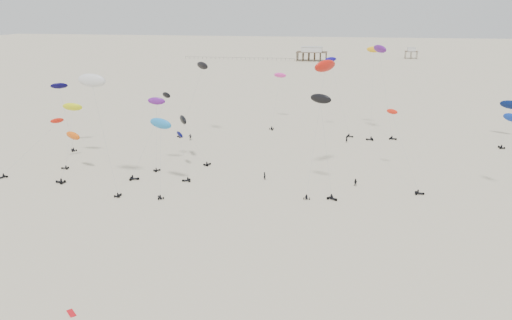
% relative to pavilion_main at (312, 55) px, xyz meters
% --- Properties ---
extents(ground_plane, '(900.00, 900.00, 0.00)m').
position_rel_pavilion_main_xyz_m(ground_plane, '(10.00, -150.00, -4.22)').
color(ground_plane, beige).
extents(pavilion_main, '(21.00, 13.00, 9.80)m').
position_rel_pavilion_main_xyz_m(pavilion_main, '(0.00, 0.00, 0.00)').
color(pavilion_main, brown).
rests_on(pavilion_main, ground).
extents(pavilion_small, '(9.00, 7.00, 8.00)m').
position_rel_pavilion_main_xyz_m(pavilion_small, '(70.00, 30.00, -0.74)').
color(pavilion_small, brown).
rests_on(pavilion_small, ground).
extents(pier_fence, '(80.20, 0.20, 1.50)m').
position_rel_pavilion_main_xyz_m(pier_fence, '(-52.00, -0.00, -3.45)').
color(pier_fence, black).
rests_on(pier_fence, ground).
extents(rig_1, '(4.22, 5.25, 16.66)m').
position_rel_pavilion_main_xyz_m(rig_1, '(-15.32, -249.62, 8.69)').
color(rig_1, black).
rests_on(rig_1, ground).
extents(rig_2, '(7.08, 11.80, 12.00)m').
position_rel_pavilion_main_xyz_m(rig_2, '(-8.74, -252.04, 1.16)').
color(rig_2, black).
rests_on(rig_2, ground).
extents(rig_3, '(7.95, 17.16, 17.67)m').
position_rel_pavilion_main_xyz_m(rig_3, '(-43.33, -255.16, 1.60)').
color(rig_3, black).
rests_on(rig_3, ground).
extents(rig_4, '(4.63, 17.46, 19.89)m').
position_rel_pavilion_main_xyz_m(rig_4, '(4.83, -196.84, 6.84)').
color(rig_4, black).
rests_on(rig_4, ground).
extents(rig_6, '(6.91, 7.27, 20.16)m').
position_rel_pavilion_main_xyz_m(rig_6, '(22.88, -259.57, 10.13)').
color(rig_6, black).
rests_on(rig_6, ground).
extents(rig_7, '(9.51, 8.37, 22.59)m').
position_rel_pavilion_main_xyz_m(rig_7, '(24.04, -208.58, 9.42)').
color(rig_7, black).
rests_on(rig_7, ground).
extents(rig_8, '(6.07, 9.96, 15.25)m').
position_rel_pavilion_main_xyz_m(rig_8, '(-9.48, -262.32, 8.12)').
color(rig_8, black).
rests_on(rig_8, ground).
extents(rig_9, '(4.98, 11.13, 10.86)m').
position_rel_pavilion_main_xyz_m(rig_9, '(-32.85, -257.62, 2.12)').
color(rig_9, black).
rests_on(rig_9, ground).
extents(rig_10, '(6.34, 12.24, 15.43)m').
position_rel_pavilion_main_xyz_m(rig_10, '(-38.84, -245.61, 7.00)').
color(rig_10, black).
rests_on(rig_10, ground).
extents(rig_11, '(7.68, 16.31, 19.85)m').
position_rel_pavilion_main_xyz_m(rig_11, '(39.80, -250.02, 2.43)').
color(rig_11, black).
rests_on(rig_11, ground).
extents(rig_12, '(4.46, 14.43, 25.99)m').
position_rel_pavilion_main_xyz_m(rig_12, '(33.75, -206.41, 12.69)').
color(rig_12, black).
rests_on(rig_12, ground).
extents(rig_13, '(10.25, 5.93, 21.65)m').
position_rel_pavilion_main_xyz_m(rig_13, '(-14.10, -219.58, 13.75)').
color(rig_13, black).
rests_on(rig_13, ground).
extents(rig_14, '(8.85, 7.38, 26.28)m').
position_rel_pavilion_main_xyz_m(rig_14, '(35.89, -210.08, 16.74)').
color(rig_14, black).
rests_on(rig_14, ground).
extents(rig_15, '(5.76, 17.83, 27.13)m').
position_rel_pavilion_main_xyz_m(rig_15, '(22.03, -250.67, 18.22)').
color(rig_15, black).
rests_on(rig_15, ground).
extents(rig_16, '(9.63, 6.76, 11.98)m').
position_rel_pavilion_main_xyz_m(rig_16, '(-10.23, -243.51, 4.25)').
color(rig_16, black).
rests_on(rig_16, ground).
extents(rig_17, '(7.80, 6.69, 17.48)m').
position_rel_pavilion_main_xyz_m(rig_17, '(-45.77, -237.91, 8.37)').
color(rig_17, black).
rests_on(rig_17, ground).
extents(rig_18, '(9.18, 16.96, 15.77)m').
position_rel_pavilion_main_xyz_m(rig_18, '(72.04, -205.77, 4.26)').
color(rig_18, black).
rests_on(rig_18, ground).
extents(rig_19, '(6.31, 15.38, 20.28)m').
position_rel_pavilion_main_xyz_m(rig_19, '(-15.93, -252.76, 4.01)').
color(rig_19, black).
rests_on(rig_19, ground).
extents(rig_20, '(9.77, 6.78, 23.72)m').
position_rel_pavilion_main_xyz_m(rig_20, '(-21.78, -264.93, 16.47)').
color(rig_20, black).
rests_on(rig_20, ground).
extents(spectator_0, '(0.90, 0.89, 2.07)m').
position_rel_pavilion_main_xyz_m(spectator_0, '(10.31, -253.56, -4.22)').
color(spectator_0, black).
rests_on(spectator_0, ground).
extents(spectator_1, '(1.07, 0.95, 1.89)m').
position_rel_pavilion_main_xyz_m(spectator_1, '(29.71, -254.08, -4.22)').
color(spectator_1, black).
rests_on(spectator_1, ground).
extents(spectator_2, '(1.35, 0.87, 2.13)m').
position_rel_pavilion_main_xyz_m(spectator_2, '(-16.04, -224.18, -4.22)').
color(spectator_2, black).
rests_on(spectator_2, ground).
extents(spectator_3, '(0.91, 0.86, 2.07)m').
position_rel_pavilion_main_xyz_m(spectator_3, '(27.35, -218.24, -4.22)').
color(spectator_3, black).
rests_on(spectator_3, ground).
extents(grounded_kite_b, '(1.80, 1.73, 0.07)m').
position_rel_pavilion_main_xyz_m(grounded_kite_b, '(-4.58, -306.82, -4.22)').
color(grounded_kite_b, red).
rests_on(grounded_kite_b, ground).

